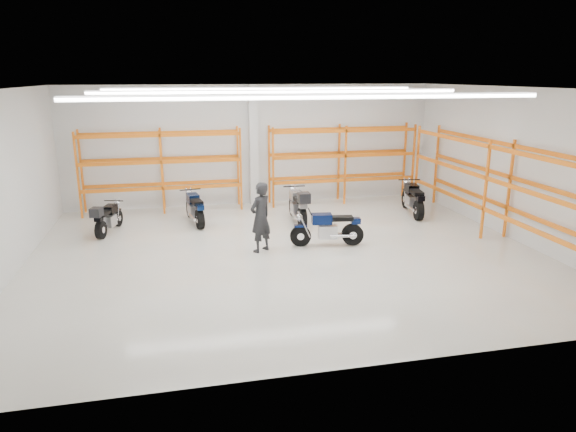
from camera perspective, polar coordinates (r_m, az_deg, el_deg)
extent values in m
plane|color=beige|center=(14.46, -0.15, -4.10)|extent=(14.00, 14.00, 0.00)
cube|color=white|center=(19.71, -3.93, 7.84)|extent=(14.00, 0.02, 4.50)
cube|color=white|center=(8.29, 8.77, -2.91)|extent=(14.00, 0.02, 4.50)
cube|color=white|center=(14.17, -29.06, 2.96)|extent=(0.02, 12.00, 4.50)
cube|color=white|center=(16.80, 23.96, 5.25)|extent=(0.02, 12.00, 4.50)
cube|color=white|center=(13.64, -0.16, 14.02)|extent=(14.00, 12.00, 0.02)
cube|color=white|center=(10.73, 3.36, 13.09)|extent=(10.00, 0.22, 0.10)
cube|color=white|center=(14.13, -0.61, 13.66)|extent=(10.00, 0.22, 0.10)
cube|color=white|center=(17.07, -2.75, 13.94)|extent=(10.00, 0.22, 0.10)
cylinder|color=black|center=(14.93, 1.40, -2.24)|extent=(0.62, 0.21, 0.61)
cylinder|color=black|center=(15.15, 7.18, -2.05)|extent=(0.65, 0.27, 0.63)
cylinder|color=silver|center=(14.93, 1.40, -2.24)|extent=(0.22, 0.17, 0.20)
cylinder|color=silver|center=(15.15, 7.18, -2.05)|extent=(0.25, 0.23, 0.22)
cube|color=#08143D|center=(14.84, 1.41, -1.11)|extent=(0.39, 0.20, 0.06)
cube|color=#B7B7BC|center=(14.99, 4.43, -1.72)|extent=(0.58, 0.44, 0.39)
cube|color=#A5A5AA|center=(15.08, 5.88, -2.05)|extent=(0.73, 0.22, 0.08)
cube|color=#08143D|center=(14.85, 3.76, -0.30)|extent=(0.62, 0.42, 0.29)
cube|color=black|center=(14.94, 5.94, -0.26)|extent=(0.71, 0.40, 0.12)
cube|color=#08143D|center=(15.05, 7.53, -0.52)|extent=(0.29, 0.26, 0.16)
cylinder|color=black|center=(14.75, 2.44, 0.51)|extent=(0.14, 0.71, 0.04)
sphere|color=silver|center=(14.76, 1.25, -0.13)|extent=(0.19, 0.19, 0.19)
cylinder|color=silver|center=(14.94, 6.15, -2.23)|extent=(0.77, 0.20, 0.09)
cylinder|color=black|center=(17.80, -18.35, -0.24)|extent=(0.26, 0.55, 0.54)
cylinder|color=black|center=(16.60, -20.08, -1.46)|extent=(0.32, 0.58, 0.56)
cylinder|color=silver|center=(17.80, -18.35, -0.24)|extent=(0.17, 0.21, 0.18)
cylinder|color=silver|center=(16.60, -20.08, -1.46)|extent=(0.23, 0.24, 0.20)
cube|color=black|center=(17.73, -18.42, 0.61)|extent=(0.22, 0.35, 0.05)
cube|color=#B7B7BC|center=(17.15, -19.25, -0.52)|extent=(0.45, 0.54, 0.34)
cube|color=#A5A5AA|center=(16.87, -19.67, -1.13)|extent=(0.28, 0.64, 0.07)
cube|color=black|center=(17.21, -19.14, 0.73)|extent=(0.44, 0.57, 0.25)
cube|color=black|center=(16.76, -19.80, 0.29)|extent=(0.43, 0.65, 0.11)
cube|color=black|center=(16.44, -20.30, -0.30)|extent=(0.26, 0.28, 0.14)
cylinder|color=black|center=(17.44, -18.81, 1.62)|extent=(0.62, 0.21, 0.03)
sphere|color=silver|center=(17.71, -18.44, 1.37)|extent=(0.17, 0.17, 0.17)
cylinder|color=silver|center=(16.90, -20.17, -1.15)|extent=(0.27, 0.67, 0.08)
cube|color=black|center=(16.29, -20.52, 0.40)|extent=(0.39, 0.42, 0.27)
cylinder|color=black|center=(18.30, -10.88, 0.81)|extent=(0.23, 0.63, 0.61)
cylinder|color=black|center=(16.85, -9.76, -0.36)|extent=(0.30, 0.66, 0.63)
cylinder|color=silver|center=(18.30, -10.88, 0.81)|extent=(0.18, 0.23, 0.20)
cylinder|color=silver|center=(16.85, -9.76, -0.36)|extent=(0.24, 0.26, 0.23)
cube|color=#091B43|center=(18.23, -10.93, 1.75)|extent=(0.22, 0.39, 0.06)
cube|color=#B7B7BC|center=(17.51, -10.34, 0.60)|extent=(0.46, 0.59, 0.39)
cube|color=#A5A5AA|center=(17.17, -10.03, -0.04)|extent=(0.25, 0.73, 0.08)
cube|color=#091B43|center=(17.59, -10.53, 1.96)|extent=(0.45, 0.63, 0.29)
cube|color=black|center=(17.05, -10.11, 1.55)|extent=(0.42, 0.72, 0.12)
cube|color=#091B43|center=(16.66, -9.76, 0.96)|extent=(0.27, 0.30, 0.16)
cylinder|color=black|center=(17.88, -10.81, 2.90)|extent=(0.71, 0.17, 0.04)
sphere|color=silver|center=(18.21, -11.00, 2.59)|extent=(0.19, 0.19, 0.19)
cylinder|color=silver|center=(17.10, -10.54, -0.13)|extent=(0.23, 0.77, 0.09)
cylinder|color=black|center=(18.23, 0.50, 1.10)|extent=(0.15, 0.66, 0.65)
cylinder|color=black|center=(16.68, 1.60, -0.22)|extent=(0.22, 0.68, 0.67)
cylinder|color=silver|center=(18.23, 0.50, 1.10)|extent=(0.16, 0.22, 0.22)
cylinder|color=silver|center=(16.68, 1.60, -0.22)|extent=(0.22, 0.25, 0.24)
cube|color=gray|center=(18.15, 0.50, 2.09)|extent=(0.17, 0.40, 0.07)
cube|color=#B7B7BC|center=(17.39, 1.05, 0.84)|extent=(0.41, 0.58, 0.41)
cube|color=#A5A5AA|center=(17.03, 1.33, 0.14)|extent=(0.15, 0.76, 0.09)
cube|color=gray|center=(17.48, 0.92, 2.30)|extent=(0.39, 0.62, 0.30)
cube|color=black|center=(16.90, 1.34, 1.85)|extent=(0.35, 0.73, 0.13)
cube|color=gray|center=(16.49, 1.67, 1.19)|extent=(0.25, 0.29, 0.17)
cylinder|color=black|center=(17.78, 0.68, 3.32)|extent=(0.76, 0.06, 0.04)
sphere|color=silver|center=(18.13, 0.48, 2.99)|extent=(0.21, 0.21, 0.21)
cylinder|color=silver|center=(16.95, 0.79, 0.07)|extent=(0.12, 0.82, 0.10)
cube|color=black|center=(16.30, 1.78, 2.04)|extent=(0.38, 0.42, 0.33)
cylinder|color=black|center=(19.71, 12.95, 1.82)|extent=(0.25, 0.68, 0.67)
cylinder|color=black|center=(18.14, 14.32, 0.61)|extent=(0.32, 0.72, 0.69)
cylinder|color=silver|center=(19.71, 12.95, 1.82)|extent=(0.19, 0.25, 0.22)
cylinder|color=silver|center=(18.14, 14.32, 0.61)|extent=(0.26, 0.28, 0.25)
cube|color=black|center=(19.63, 13.01, 2.78)|extent=(0.24, 0.43, 0.07)
cube|color=#B7B7BC|center=(18.86, 13.66, 1.60)|extent=(0.50, 0.64, 0.43)
cube|color=#A5A5AA|center=(18.49, 13.99, 0.94)|extent=(0.27, 0.79, 0.09)
cube|color=black|center=(18.96, 13.58, 2.99)|extent=(0.48, 0.68, 0.31)
cube|color=black|center=(18.37, 14.10, 2.57)|extent=(0.46, 0.79, 0.13)
cube|color=black|center=(17.95, 14.49, 1.95)|extent=(0.29, 0.33, 0.18)
cylinder|color=black|center=(19.27, 13.32, 3.95)|extent=(0.78, 0.18, 0.04)
sphere|color=silver|center=(19.62, 13.03, 3.63)|extent=(0.21, 0.21, 0.21)
cylinder|color=silver|center=(18.40, 13.49, 0.90)|extent=(0.25, 0.84, 0.10)
imported|color=black|center=(14.32, -3.07, -0.14)|extent=(0.87, 0.82, 1.99)
cube|color=white|center=(19.53, -3.85, 7.78)|extent=(0.32, 0.32, 4.50)
cube|color=orange|center=(19.76, -21.96, 4.58)|extent=(0.07, 0.07, 3.00)
cube|color=orange|center=(18.98, -22.32, 4.14)|extent=(0.07, 0.07, 3.00)
cube|color=orange|center=(19.49, -13.80, 5.12)|extent=(0.07, 0.07, 3.00)
cube|color=orange|center=(18.70, -13.83, 4.70)|extent=(0.07, 0.07, 3.00)
cube|color=orange|center=(19.62, -5.57, 5.56)|extent=(0.07, 0.07, 3.00)
cube|color=orange|center=(18.84, -5.27, 5.16)|extent=(0.07, 0.07, 3.00)
cube|color=orange|center=(19.59, -13.70, 3.50)|extent=(5.60, 0.07, 0.12)
cube|color=orange|center=(18.81, -13.73, 3.02)|extent=(5.60, 0.07, 0.12)
cube|color=orange|center=(19.43, -13.87, 6.21)|extent=(5.60, 0.07, 0.12)
cube|color=orange|center=(18.64, -13.91, 5.83)|extent=(5.60, 0.07, 0.12)
cube|color=orange|center=(19.31, -14.05, 8.95)|extent=(5.60, 0.07, 0.12)
cube|color=orange|center=(18.51, -14.10, 8.69)|extent=(5.60, 0.07, 0.12)
cube|color=orange|center=(19.80, -2.11, 5.71)|extent=(0.07, 0.07, 3.00)
cube|color=orange|center=(19.02, -1.67, 5.32)|extent=(0.07, 0.07, 3.00)
cube|color=orange|center=(20.48, 5.66, 5.97)|extent=(0.07, 0.07, 3.00)
cube|color=orange|center=(19.74, 6.38, 5.59)|extent=(0.07, 0.07, 3.00)
cube|color=orange|center=(21.51, 12.81, 6.12)|extent=(0.07, 0.07, 3.00)
cube|color=orange|center=(20.80, 13.74, 5.75)|extent=(0.07, 0.07, 3.00)
cube|color=orange|center=(20.58, 5.62, 4.43)|extent=(5.60, 0.07, 0.12)
cube|color=orange|center=(19.84, 6.33, 3.99)|extent=(5.60, 0.07, 0.12)
cube|color=orange|center=(20.43, 5.68, 7.01)|extent=(5.60, 0.07, 0.12)
cube|color=orange|center=(19.68, 6.41, 6.67)|extent=(5.60, 0.07, 0.12)
cube|color=orange|center=(20.31, 5.75, 9.63)|extent=(5.60, 0.07, 0.12)
cube|color=orange|center=(19.56, 6.49, 9.39)|extent=(5.60, 0.07, 0.12)
cube|color=orange|center=(16.87, 23.36, 2.74)|extent=(0.07, 0.07, 3.00)
cube|color=orange|center=(16.41, 21.08, 2.66)|extent=(0.07, 0.07, 3.00)
cube|color=orange|center=(20.60, 16.15, 5.50)|extent=(0.07, 0.07, 3.00)
cube|color=orange|center=(20.24, 14.15, 5.47)|extent=(0.07, 0.07, 3.00)
cube|color=orange|center=(16.99, 23.16, 0.89)|extent=(0.07, 9.00, 0.12)
cube|color=orange|center=(16.54, 20.90, 0.76)|extent=(0.07, 9.00, 0.12)
cube|color=orange|center=(16.80, 23.49, 3.99)|extent=(0.07, 9.00, 0.12)
cube|color=orange|center=(16.34, 21.21, 3.94)|extent=(0.07, 9.00, 0.12)
cube|color=orange|center=(16.66, 23.84, 7.15)|extent=(0.07, 9.00, 0.12)
cube|color=orange|center=(16.20, 21.53, 7.19)|extent=(0.07, 9.00, 0.12)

